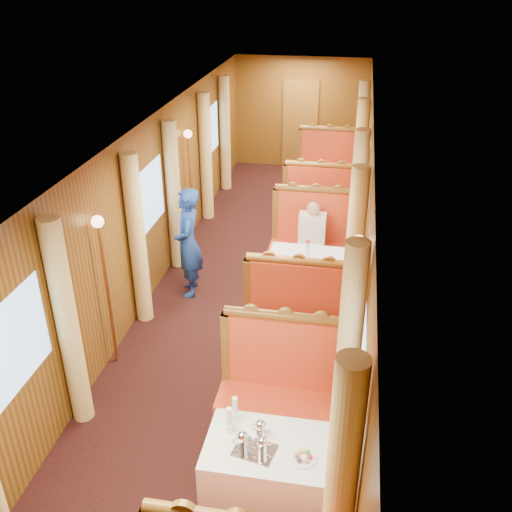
% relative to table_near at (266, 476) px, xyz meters
% --- Properties ---
extents(floor, '(3.00, 12.00, 0.01)m').
position_rel_table_near_xyz_m(floor, '(-0.75, 3.50, -0.38)').
color(floor, black).
rests_on(floor, ground).
extents(ceiling, '(3.00, 12.00, 0.01)m').
position_rel_table_near_xyz_m(ceiling, '(-0.75, 3.50, 2.12)').
color(ceiling, silver).
rests_on(ceiling, wall_left).
extents(wall_far, '(3.00, 0.01, 2.50)m').
position_rel_table_near_xyz_m(wall_far, '(-0.75, 9.50, 0.88)').
color(wall_far, brown).
rests_on(wall_far, floor).
extents(wall_left, '(0.01, 12.00, 2.50)m').
position_rel_table_near_xyz_m(wall_left, '(-2.25, 3.50, 0.88)').
color(wall_left, brown).
rests_on(wall_left, floor).
extents(wall_right, '(0.01, 12.00, 2.50)m').
position_rel_table_near_xyz_m(wall_right, '(0.75, 3.50, 0.88)').
color(wall_right, brown).
rests_on(wall_right, floor).
extents(doorway_far, '(0.80, 0.04, 2.00)m').
position_rel_table_near_xyz_m(doorway_far, '(-0.75, 9.47, 0.62)').
color(doorway_far, brown).
rests_on(doorway_far, floor).
extents(table_near, '(1.05, 0.72, 0.75)m').
position_rel_table_near_xyz_m(table_near, '(0.00, 0.00, 0.00)').
color(table_near, white).
rests_on(table_near, floor).
extents(banquette_near_aft, '(1.30, 0.55, 1.34)m').
position_rel_table_near_xyz_m(banquette_near_aft, '(0.00, 1.01, 0.05)').
color(banquette_near_aft, red).
rests_on(banquette_near_aft, floor).
extents(table_mid, '(1.05, 0.72, 0.75)m').
position_rel_table_near_xyz_m(table_mid, '(0.00, 3.50, 0.00)').
color(table_mid, white).
rests_on(table_mid, floor).
extents(banquette_mid_fwd, '(1.30, 0.55, 1.34)m').
position_rel_table_near_xyz_m(banquette_mid_fwd, '(0.00, 2.49, 0.05)').
color(banquette_mid_fwd, red).
rests_on(banquette_mid_fwd, floor).
extents(banquette_mid_aft, '(1.30, 0.55, 1.34)m').
position_rel_table_near_xyz_m(banquette_mid_aft, '(0.00, 4.51, 0.05)').
color(banquette_mid_aft, red).
rests_on(banquette_mid_aft, floor).
extents(table_far, '(1.05, 0.72, 0.75)m').
position_rel_table_near_xyz_m(table_far, '(0.00, 7.00, 0.00)').
color(table_far, white).
rests_on(table_far, floor).
extents(banquette_far_fwd, '(1.30, 0.55, 1.34)m').
position_rel_table_near_xyz_m(banquette_far_fwd, '(0.00, 5.99, 0.05)').
color(banquette_far_fwd, red).
rests_on(banquette_far_fwd, floor).
extents(banquette_far_aft, '(1.30, 0.55, 1.34)m').
position_rel_table_near_xyz_m(banquette_far_aft, '(0.00, 8.01, 0.05)').
color(banquette_far_aft, red).
rests_on(banquette_far_aft, floor).
extents(tea_tray, '(0.38, 0.32, 0.01)m').
position_rel_table_near_xyz_m(tea_tray, '(-0.09, -0.09, 0.38)').
color(tea_tray, silver).
rests_on(tea_tray, table_near).
extents(teapot_left, '(0.19, 0.17, 0.13)m').
position_rel_table_near_xyz_m(teapot_left, '(-0.19, -0.07, 0.44)').
color(teapot_left, silver).
rests_on(teapot_left, tea_tray).
extents(teapot_right, '(0.16, 0.13, 0.12)m').
position_rel_table_near_xyz_m(teapot_right, '(-0.02, -0.08, 0.43)').
color(teapot_right, silver).
rests_on(teapot_right, tea_tray).
extents(teapot_back, '(0.18, 0.16, 0.13)m').
position_rel_table_near_xyz_m(teapot_back, '(-0.06, 0.09, 0.44)').
color(teapot_back, silver).
rests_on(teapot_back, tea_tray).
extents(fruit_plate, '(0.22, 0.22, 0.05)m').
position_rel_table_near_xyz_m(fruit_plate, '(0.32, -0.10, 0.39)').
color(fruit_plate, white).
rests_on(fruit_plate, table_near).
extents(cup_inboard, '(0.08, 0.08, 0.26)m').
position_rel_table_near_xyz_m(cup_inboard, '(-0.34, 0.09, 0.48)').
color(cup_inboard, white).
rests_on(cup_inboard, table_near).
extents(cup_outboard, '(0.08, 0.08, 0.26)m').
position_rel_table_near_xyz_m(cup_outboard, '(-0.32, 0.23, 0.48)').
color(cup_outboard, white).
rests_on(cup_outboard, table_near).
extents(rose_vase_mid, '(0.06, 0.06, 0.36)m').
position_rel_table_near_xyz_m(rose_vase_mid, '(0.01, 3.50, 0.55)').
color(rose_vase_mid, silver).
rests_on(rose_vase_mid, table_mid).
extents(rose_vase_far, '(0.06, 0.06, 0.36)m').
position_rel_table_near_xyz_m(rose_vase_far, '(0.03, 7.00, 0.55)').
color(rose_vase_far, silver).
rests_on(rose_vase_far, table_far).
extents(window_left_near, '(0.01, 1.20, 0.90)m').
position_rel_table_near_xyz_m(window_left_near, '(-2.24, 0.00, 1.07)').
color(window_left_near, '#82ADE2').
rests_on(window_left_near, wall_left).
extents(curtain_left_near_b, '(0.22, 0.22, 2.35)m').
position_rel_table_near_xyz_m(curtain_left_near_b, '(-2.13, 0.78, 0.80)').
color(curtain_left_near_b, '#E3C474').
rests_on(curtain_left_near_b, floor).
extents(window_right_near, '(0.01, 1.20, 0.90)m').
position_rel_table_near_xyz_m(window_right_near, '(0.74, 0.00, 1.07)').
color(window_right_near, '#82ADE2').
rests_on(window_right_near, wall_right).
extents(curtain_right_near_a, '(0.22, 0.22, 2.35)m').
position_rel_table_near_xyz_m(curtain_right_near_a, '(0.63, -0.78, 0.80)').
color(curtain_right_near_a, '#E3C474').
rests_on(curtain_right_near_a, floor).
extents(curtain_right_near_b, '(0.22, 0.22, 2.35)m').
position_rel_table_near_xyz_m(curtain_right_near_b, '(0.63, 0.78, 0.80)').
color(curtain_right_near_b, '#E3C474').
rests_on(curtain_right_near_b, floor).
extents(window_left_mid, '(0.01, 1.20, 0.90)m').
position_rel_table_near_xyz_m(window_left_mid, '(-2.24, 3.50, 1.07)').
color(window_left_mid, '#82ADE2').
rests_on(window_left_mid, wall_left).
extents(curtain_left_mid_a, '(0.22, 0.22, 2.35)m').
position_rel_table_near_xyz_m(curtain_left_mid_a, '(-2.13, 2.72, 0.80)').
color(curtain_left_mid_a, '#E3C474').
rests_on(curtain_left_mid_a, floor).
extents(curtain_left_mid_b, '(0.22, 0.22, 2.35)m').
position_rel_table_near_xyz_m(curtain_left_mid_b, '(-2.13, 4.28, 0.80)').
color(curtain_left_mid_b, '#E3C474').
rests_on(curtain_left_mid_b, floor).
extents(window_right_mid, '(0.01, 1.20, 0.90)m').
position_rel_table_near_xyz_m(window_right_mid, '(0.74, 3.50, 1.07)').
color(window_right_mid, '#82ADE2').
rests_on(window_right_mid, wall_right).
extents(curtain_right_mid_a, '(0.22, 0.22, 2.35)m').
position_rel_table_near_xyz_m(curtain_right_mid_a, '(0.63, 2.72, 0.80)').
color(curtain_right_mid_a, '#E3C474').
rests_on(curtain_right_mid_a, floor).
extents(curtain_right_mid_b, '(0.22, 0.22, 2.35)m').
position_rel_table_near_xyz_m(curtain_right_mid_b, '(0.63, 4.28, 0.80)').
color(curtain_right_mid_b, '#E3C474').
rests_on(curtain_right_mid_b, floor).
extents(window_left_far, '(0.01, 1.20, 0.90)m').
position_rel_table_near_xyz_m(window_left_far, '(-2.24, 7.00, 1.07)').
color(window_left_far, '#82ADE2').
rests_on(window_left_far, wall_left).
extents(curtain_left_far_a, '(0.22, 0.22, 2.35)m').
position_rel_table_near_xyz_m(curtain_left_far_a, '(-2.13, 6.22, 0.80)').
color(curtain_left_far_a, '#E3C474').
rests_on(curtain_left_far_a, floor).
extents(curtain_left_far_b, '(0.22, 0.22, 2.35)m').
position_rel_table_near_xyz_m(curtain_left_far_b, '(-2.13, 7.78, 0.80)').
color(curtain_left_far_b, '#E3C474').
rests_on(curtain_left_far_b, floor).
extents(window_right_far, '(0.01, 1.20, 0.90)m').
position_rel_table_near_xyz_m(window_right_far, '(0.74, 7.00, 1.07)').
color(window_right_far, '#82ADE2').
rests_on(window_right_far, wall_right).
extents(curtain_right_far_a, '(0.22, 0.22, 2.35)m').
position_rel_table_near_xyz_m(curtain_right_far_a, '(0.63, 6.22, 0.80)').
color(curtain_right_far_a, '#E3C474').
rests_on(curtain_right_far_a, floor).
extents(curtain_right_far_b, '(0.22, 0.22, 2.35)m').
position_rel_table_near_xyz_m(curtain_right_far_b, '(0.63, 7.78, 0.80)').
color(curtain_right_far_b, '#E3C474').
rests_on(curtain_right_far_b, floor).
extents(sconce_left_fore, '(0.14, 0.14, 1.95)m').
position_rel_table_near_xyz_m(sconce_left_fore, '(-2.15, 1.75, 1.01)').
color(sconce_left_fore, '#BF8C3F').
rests_on(sconce_left_fore, floor).
extents(sconce_right_fore, '(0.14, 0.14, 1.95)m').
position_rel_table_near_xyz_m(sconce_right_fore, '(0.65, 1.75, 1.01)').
color(sconce_right_fore, '#BF8C3F').
rests_on(sconce_right_fore, floor).
extents(sconce_left_aft, '(0.14, 0.14, 1.95)m').
position_rel_table_near_xyz_m(sconce_left_aft, '(-2.15, 5.25, 1.01)').
color(sconce_left_aft, '#BF8C3F').
rests_on(sconce_left_aft, floor).
extents(sconce_right_aft, '(0.14, 0.14, 1.95)m').
position_rel_table_near_xyz_m(sconce_right_aft, '(0.65, 5.25, 1.01)').
color(sconce_right_aft, '#BF8C3F').
rests_on(sconce_right_aft, floor).
extents(steward, '(0.52, 0.67, 1.63)m').
position_rel_table_near_xyz_m(steward, '(-1.69, 3.48, 0.44)').
color(steward, navy).
rests_on(steward, floor).
extents(passenger, '(0.40, 0.44, 0.76)m').
position_rel_table_near_xyz_m(passenger, '(-0.00, 4.30, 0.37)').
color(passenger, beige).
rests_on(passenger, banquette_mid_aft).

